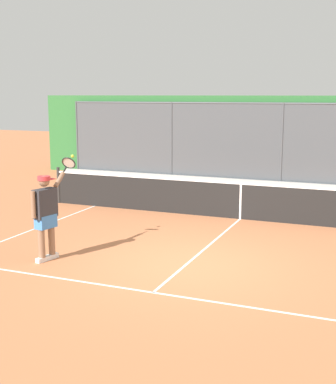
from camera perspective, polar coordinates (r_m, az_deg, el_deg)
The scene contains 5 objects.
ground_plane at distance 10.12m, azimuth 1.99°, elevation -7.83°, with size 60.00×60.00×0.00m, color #B76B42.
court_line_markings at distance 8.48m, azimuth -2.53°, elevation -11.52°, with size 8.68×10.18×0.01m.
fence_backdrop at distance 19.68m, azimuth 12.54°, elevation 5.50°, with size 19.74×1.37×3.14m.
tennis_net at distance 13.73m, azimuth 7.84°, elevation -0.90°, with size 11.15×0.09×1.07m.
tennis_player at distance 10.41m, azimuth -13.04°, elevation -2.01°, with size 0.31×1.41×1.96m.
Camera 1 is at (-3.32, 9.02, 3.18)m, focal length 49.44 mm.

